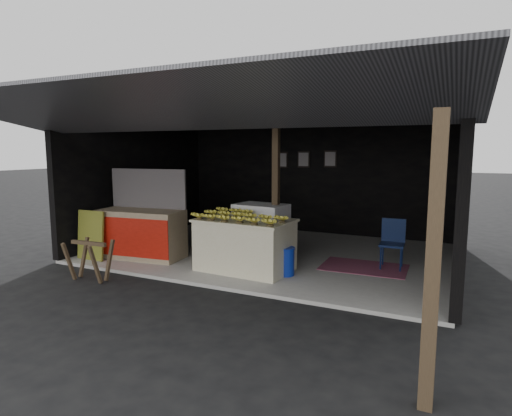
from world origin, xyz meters
The scene contains 13 objects.
ground centered at (0.00, 0.00, 0.00)m, with size 80.00×80.00×0.00m, color black.
concrete_slab centered at (0.00, 2.50, 0.03)m, with size 7.00×5.00×0.06m, color gray.
shophouse centered at (0.00, 2.82, 2.10)m, with size 7.40×7.29×3.02m.
banana_table centered at (0.10, 0.99, 0.52)m, with size 1.71×1.10×0.91m.
banana_pile centered at (0.10, 0.99, 1.06)m, with size 1.53×0.92×0.18m, color gold, non-canonical shape.
white_crate centered at (0.02, 1.83, 0.60)m, with size 1.03×0.76×1.08m.
neighbor_stall centered at (-2.17, 0.92, 0.58)m, with size 1.75×0.94×1.74m.
green_signboard centered at (-2.93, 0.36, 0.54)m, with size 0.64×0.04×0.96m, color black.
sawhorse centered at (-2.04, -0.52, 0.42)m, with size 0.70×0.63×0.67m.
water_barrel centered at (0.86, 1.02, 0.29)m, with size 0.31×0.31×0.45m, color #0E269B.
plastic_chair centered at (2.42, 2.30, 0.58)m, with size 0.44×0.44×0.88m.
magenta_rug centered at (1.97, 2.08, 0.07)m, with size 1.50×1.00×0.01m, color maroon.
picture_frames centered at (-0.17, 4.89, 1.93)m, with size 1.62×0.04×0.46m.
Camera 1 is at (3.46, -5.56, 2.18)m, focal length 30.00 mm.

